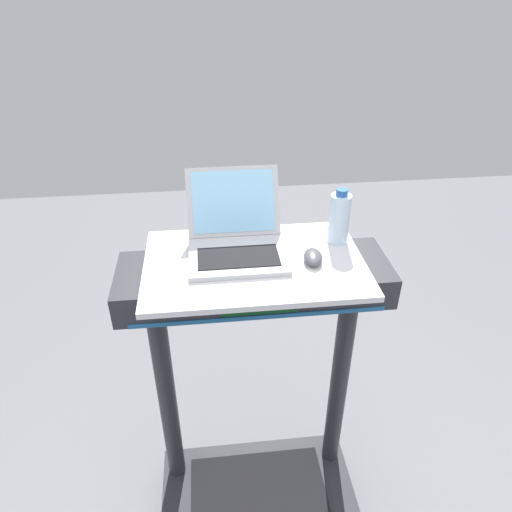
# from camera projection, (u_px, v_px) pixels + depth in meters

# --- Properties ---
(desk_board) EXTENTS (0.71, 0.47, 0.02)m
(desk_board) POSITION_uv_depth(u_px,v_px,m) (254.00, 263.00, 1.54)
(desk_board) COLOR silver
(desk_board) RESTS_ON treadmill_base
(laptop) EXTENTS (0.32, 0.35, 0.23)m
(laptop) POSITION_uv_depth(u_px,v_px,m) (236.00, 238.00, 1.57)
(laptop) COLOR #B7B7BC
(laptop) RESTS_ON desk_board
(computer_mouse) EXTENTS (0.07, 0.11, 0.03)m
(computer_mouse) POSITION_uv_depth(u_px,v_px,m) (313.00, 257.00, 1.53)
(computer_mouse) COLOR #4C4C51
(computer_mouse) RESTS_ON desk_board
(water_bottle) EXTENTS (0.07, 0.07, 0.20)m
(water_bottle) POSITION_uv_depth(u_px,v_px,m) (339.00, 218.00, 1.60)
(water_bottle) COLOR silver
(water_bottle) RESTS_ON desk_board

